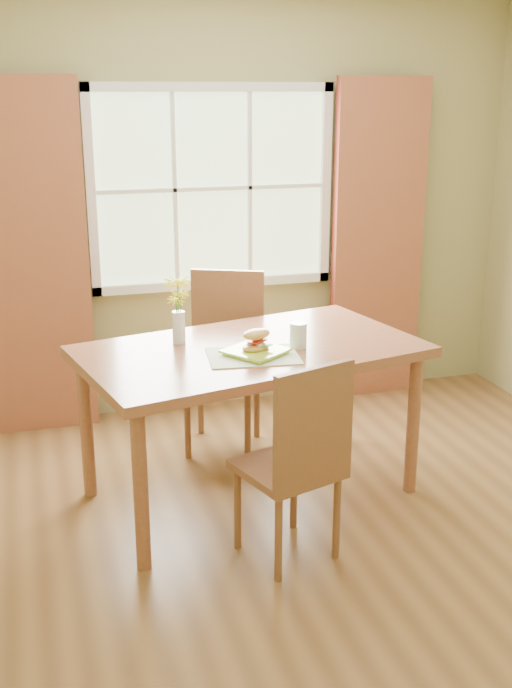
{
  "coord_description": "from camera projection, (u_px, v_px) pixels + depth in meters",
  "views": [
    {
      "loc": [
        -1.2,
        -3.28,
        2.12
      ],
      "look_at": [
        -0.11,
        0.48,
        0.87
      ],
      "focal_mm": 42.0,
      "sensor_mm": 36.0,
      "label": 1
    }
  ],
  "objects": [
    {
      "name": "room",
      "position": [
        309.0,
        271.0,
        3.56
      ],
      "size": [
        4.24,
        3.84,
        2.74
      ],
      "color": "brown",
      "rests_on": "ground"
    },
    {
      "name": "curtain_left",
      "position": [
        35.0,
        262.0,
        4.96
      ],
      "size": [
        0.65,
        0.08,
        2.2
      ],
      "primitive_type": "cube",
      "color": "maroon",
      "rests_on": "room"
    },
    {
      "name": "chair_far",
      "position": [
        225.0,
        352.0,
        4.9
      ],
      "size": [
        0.59,
        0.59,
        1.08
      ],
      "rotation": [
        0.0,
        0.0,
        -0.43
      ],
      "color": "brown",
      "rests_on": "room"
    },
    {
      "name": "croissant_sandwich",
      "position": [
        256.0,
        340.0,
        4.02
      ],
      "size": [
        0.18,
        0.16,
        0.12
      ],
      "rotation": [
        0.0,
        0.0,
        0.38
      ],
      "color": "gold",
      "rests_on": "plate"
    },
    {
      "name": "chair_near",
      "position": [
        299.0,
        455.0,
        3.62
      ],
      "size": [
        0.52,
        0.52,
        0.99
      ],
      "rotation": [
        0.0,
        0.0,
        0.31
      ],
      "color": "brown",
      "rests_on": "room"
    },
    {
      "name": "dining_table",
      "position": [
        251.0,
        362.0,
        4.19
      ],
      "size": [
        1.9,
        1.33,
        0.84
      ],
      "rotation": [
        0.0,
        0.0,
        0.22
      ],
      "color": "brown",
      "rests_on": "room"
    },
    {
      "name": "plate",
      "position": [
        256.0,
        353.0,
        4.03
      ],
      "size": [
        0.37,
        0.37,
        0.01
      ],
      "primitive_type": "cube",
      "rotation": [
        0.0,
        0.0,
        0.61
      ],
      "color": "#A1C431",
      "rests_on": "placemat"
    },
    {
      "name": "curtain_right",
      "position": [
        378.0,
        243.0,
        5.57
      ],
      "size": [
        0.65,
        0.08,
        2.2
      ],
      "primitive_type": "cube",
      "color": "maroon",
      "rests_on": "room"
    },
    {
      "name": "placemat",
      "position": [
        253.0,
        356.0,
        4.01
      ],
      "size": [
        0.49,
        0.38,
        0.01
      ],
      "primitive_type": "cube",
      "rotation": [
        0.0,
        0.0,
        -0.12
      ],
      "color": "#E6EFCA",
      "rests_on": "dining_table"
    },
    {
      "name": "water_glass",
      "position": [
        298.0,
        336.0,
        4.14
      ],
      "size": [
        0.09,
        0.09,
        0.13
      ],
      "color": "silver",
      "rests_on": "dining_table"
    },
    {
      "name": "window",
      "position": [
        212.0,
        188.0,
        5.23
      ],
      "size": [
        1.62,
        0.06,
        1.32
      ],
      "color": "beige",
      "rests_on": "room"
    },
    {
      "name": "flower_vase",
      "position": [
        178.0,
        304.0,
        4.17
      ],
      "size": [
        0.14,
        0.14,
        0.35
      ],
      "color": "silver",
      "rests_on": "dining_table"
    }
  ]
}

